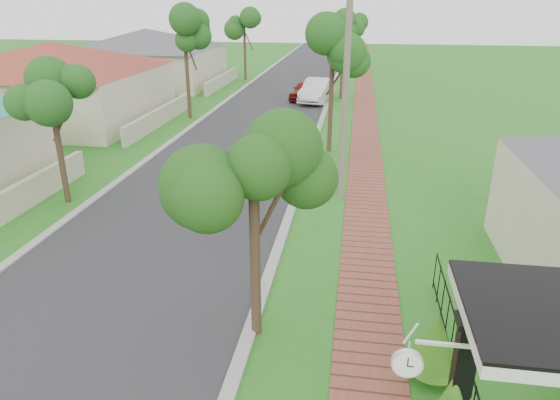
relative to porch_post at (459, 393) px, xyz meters
The scene contains 15 objects.
ground 4.79m from the porch_post, 167.60° to the left, with size 160.00×160.00×0.00m, color #25761C.
road 22.34m from the porch_post, 109.77° to the left, with size 7.00×120.00×0.02m, color #28282B.
kerb_right 21.39m from the porch_post, 100.52° to the left, with size 0.30×120.00×0.10m, color #9E9E99.
kerb_left 23.83m from the porch_post, 118.07° to the left, with size 0.30×120.00×0.10m, color #9E9E99.
sidewalk 21.07m from the porch_post, 93.54° to the left, with size 1.50×120.00×0.03m, color brown.
porch_post is the anchor object (origin of this frame).
picket_fence 1.21m from the porch_post, 70.71° to the left, with size 0.03×8.02×1.00m.
street_trees 29.02m from the porch_post, 104.93° to the left, with size 10.70×37.65×5.89m.
far_house_red 28.70m from the porch_post, 132.91° to the left, with size 15.56×15.56×4.60m.
far_house_grey 40.09m from the porch_post, 119.15° to the left, with size 15.56×15.56×4.60m.
parked_car_red 30.61m from the porch_post, 100.45° to the left, with size 1.63×4.04×1.38m, color maroon.
parked_car_white 29.78m from the porch_post, 99.05° to the left, with size 1.70×4.87×1.60m, color silver.
near_tree 5.20m from the porch_post, 146.31° to the left, with size 1.82×1.82×4.68m.
utility_pole 11.56m from the porch_post, 101.56° to the left, with size 1.20×0.24×7.59m.
station_clock 1.26m from the porch_post, 155.22° to the right, with size 1.08×0.13×0.65m.
Camera 1 is at (2.71, -7.47, 6.85)m, focal length 32.00 mm.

